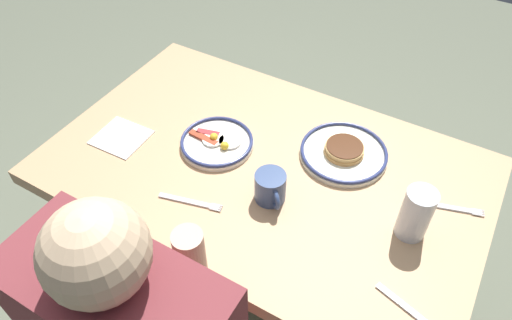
{
  "coord_description": "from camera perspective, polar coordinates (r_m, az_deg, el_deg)",
  "views": [
    {
      "loc": [
        -0.45,
        0.83,
        1.73
      ],
      "look_at": [
        0.02,
        0.02,
        0.77
      ],
      "focal_mm": 33.2,
      "sensor_mm": 36.0,
      "label": 1
    }
  ],
  "objects": [
    {
      "name": "dining_table",
      "position": [
        1.42,
        0.97,
        -2.85
      ],
      "size": [
        1.24,
        0.78,
        0.74
      ],
      "color": "tan",
      "rests_on": "ground_plane"
    },
    {
      "name": "paper_napkin",
      "position": [
        1.5,
        -15.93,
        2.65
      ],
      "size": [
        0.15,
        0.14,
        0.0
      ],
      "primitive_type": "cube",
      "rotation": [
        0.0,
        0.0,
        0.03
      ],
      "color": "white",
      "rests_on": "dining_table"
    },
    {
      "name": "fork_near",
      "position": [
        1.28,
        -7.89,
        -5.02
      ],
      "size": [
        0.18,
        0.06,
        0.01
      ],
      "color": "silver",
      "rests_on": "dining_table"
    },
    {
      "name": "plate_center_pancakes",
      "position": [
        1.42,
        -4.66,
        2.22
      ],
      "size": [
        0.22,
        0.22,
        0.04
      ],
      "color": "silver",
      "rests_on": "dining_table"
    },
    {
      "name": "ground_plane",
      "position": [
        1.97,
        0.73,
        -15.58
      ],
      "size": [
        6.0,
        6.0,
        0.0
      ],
      "primitive_type": "plane",
      "color": "#636A56"
    },
    {
      "name": "coffee_mug",
      "position": [
        1.25,
        1.76,
        -3.3
      ],
      "size": [
        0.1,
        0.1,
        0.09
      ],
      "color": "#334772",
      "rests_on": "dining_table"
    },
    {
      "name": "plate_near_main",
      "position": [
        1.4,
        10.53,
        0.93
      ],
      "size": [
        0.26,
        0.26,
        0.04
      ],
      "color": "silver",
      "rests_on": "dining_table"
    },
    {
      "name": "fork_far",
      "position": [
        1.36,
        21.96,
        -5.28
      ],
      "size": [
        0.19,
        0.07,
        0.01
      ],
      "color": "silver",
      "rests_on": "dining_table"
    },
    {
      "name": "drinking_glass",
      "position": [
        1.23,
        18.61,
        -6.37
      ],
      "size": [
        0.08,
        0.08,
        0.15
      ],
      "color": "silver",
      "rests_on": "dining_table"
    }
  ]
}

